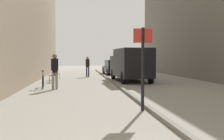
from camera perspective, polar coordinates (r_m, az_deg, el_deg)
ground_plane at (r=14.50m, az=-4.75°, el=-3.90°), size 80.00×80.00×0.00m
kerb_strip at (r=14.65m, az=1.45°, el=-3.59°), size 0.16×40.00×0.12m
pedestrian_main_foreground at (r=22.46m, az=-5.38°, el=1.06°), size 0.34×0.25×1.78m
pedestrian_mid_block at (r=13.94m, az=-12.46°, el=0.23°), size 0.37×0.24×1.87m
delivery_van at (r=18.43m, az=4.07°, el=1.36°), size 2.25×5.40×2.29m
parked_car at (r=26.23m, az=0.40°, el=0.63°), size 2.01×4.28×1.45m
street_sign_post at (r=8.13m, az=6.77°, el=1.83°), size 0.60×0.10×2.60m
bicycle_leaning at (r=14.81m, az=-14.91°, el=-2.36°), size 0.26×1.77×0.98m
cafe_chair_near_window at (r=18.02m, az=-12.53°, el=-0.92°), size 0.61×0.61×0.94m
cafe_chair_by_doorway at (r=20.34m, az=-12.23°, el=-0.51°), size 0.57×0.57×0.94m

